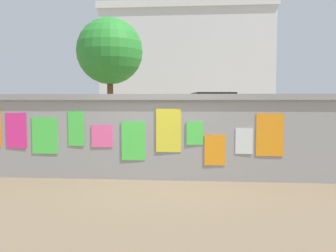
# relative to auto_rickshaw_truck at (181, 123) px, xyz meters

# --- Properties ---
(ground) EXTENTS (60.00, 60.00, 0.00)m
(ground) POSITION_rel_auto_rickshaw_truck_xyz_m (-0.22, 3.94, -0.90)
(ground) COLOR #7A664C
(poster_wall) EXTENTS (7.81, 0.42, 1.73)m
(poster_wall) POSITION_rel_auto_rickshaw_truck_xyz_m (-0.23, -4.07, -0.01)
(poster_wall) COLOR gray
(poster_wall) RESTS_ON ground
(auto_rickshaw_truck) EXTENTS (3.77, 1.97, 1.85)m
(auto_rickshaw_truck) POSITION_rel_auto_rickshaw_truck_xyz_m (0.00, 0.00, 0.00)
(auto_rickshaw_truck) COLOR black
(auto_rickshaw_truck) RESTS_ON ground
(motorcycle) EXTENTS (1.90, 0.56, 0.87)m
(motorcycle) POSITION_rel_auto_rickshaw_truck_xyz_m (-3.26, -1.95, -0.44)
(motorcycle) COLOR black
(motorcycle) RESTS_ON ground
(bicycle_near) EXTENTS (1.66, 0.60, 0.95)m
(bicycle_near) POSITION_rel_auto_rickshaw_truck_xyz_m (-3.26, 1.21, -0.54)
(bicycle_near) COLOR black
(bicycle_near) RESTS_ON ground
(bicycle_far) EXTENTS (1.71, 0.44, 0.95)m
(bicycle_far) POSITION_rel_auto_rickshaw_truck_xyz_m (-1.52, -2.91, -0.54)
(bicycle_far) COLOR black
(bicycle_far) RESTS_ON ground
(person_walking) EXTENTS (0.37, 0.37, 1.62)m
(person_walking) POSITION_rel_auto_rickshaw_truck_xyz_m (-3.40, -0.13, 0.09)
(person_walking) COLOR #338CBF
(person_walking) RESTS_ON ground
(tree_roadside) EXTENTS (3.31, 3.31, 5.72)m
(tree_roadside) POSITION_rel_auto_rickshaw_truck_xyz_m (-3.93, 6.56, 3.15)
(tree_roadside) COLOR brown
(tree_roadside) RESTS_ON ground
(building_background) EXTENTS (12.71, 6.00, 8.57)m
(building_background) POSITION_rel_auto_rickshaw_truck_xyz_m (-0.39, 16.81, 3.40)
(building_background) COLOR silver
(building_background) RESTS_ON ground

